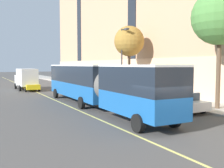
{
  "coord_description": "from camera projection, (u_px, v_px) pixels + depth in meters",
  "views": [
    {
      "loc": [
        -8.68,
        -10.73,
        3.59
      ],
      "look_at": [
        2.67,
        10.83,
        1.8
      ],
      "focal_mm": 42.0,
      "sensor_mm": 36.0,
      "label": 1
    }
  ],
  "objects": [
    {
      "name": "ground_plane",
      "position": [
        163.0,
        133.0,
        13.76
      ],
      "size": [
        260.0,
        260.0,
        0.0
      ],
      "primitive_type": "plane",
      "color": "#4C4947"
    },
    {
      "name": "city_bus",
      "position": [
        96.0,
        83.0,
        21.68
      ],
      "size": [
        2.88,
        19.61,
        3.59
      ],
      "color": "#19569E",
      "rests_on": "ground"
    },
    {
      "name": "parked_car_white_0",
      "position": [
        181.0,
        101.0,
        20.06
      ],
      "size": [
        2.0,
        4.53,
        1.56
      ],
      "color": "silver",
      "rests_on": "ground"
    },
    {
      "name": "parked_car_white_1",
      "position": [
        99.0,
        87.0,
        32.8
      ],
      "size": [
        2.07,
        4.69,
        1.56
      ],
      "color": "silver",
      "rests_on": "ground"
    },
    {
      "name": "parked_car_champagne_3",
      "position": [
        124.0,
        92.0,
        27.19
      ],
      "size": [
        1.99,
        4.22,
        1.56
      ],
      "color": "#BCAD89",
      "rests_on": "ground"
    },
    {
      "name": "parked_car_champagne_7",
      "position": [
        71.0,
        82.0,
        42.14
      ],
      "size": [
        1.99,
        4.34,
        1.56
      ],
      "color": "#BCAD89",
      "rests_on": "ground"
    },
    {
      "name": "box_truck",
      "position": [
        26.0,
        78.0,
        37.31
      ],
      "size": [
        2.42,
        6.65,
        3.03
      ],
      "color": "silver",
      "rests_on": "ground"
    },
    {
      "name": "taxi_cab",
      "position": [
        31.0,
        85.0,
        36.26
      ],
      "size": [
        2.06,
        4.84,
        1.56
      ],
      "color": "yellow",
      "rests_on": "ground"
    },
    {
      "name": "street_tree_mid_block",
      "position": [
        220.0,
        17.0,
        20.18
      ],
      "size": [
        4.37,
        4.37,
        9.33
      ],
      "color": "brown",
      "rests_on": "sidewalk"
    },
    {
      "name": "street_tree_far_uptown",
      "position": [
        129.0,
        41.0,
        32.04
      ],
      "size": [
        3.71,
        3.71,
        8.19
      ],
      "color": "brown",
      "rests_on": "sidewalk"
    },
    {
      "name": "street_lamp",
      "position": [
        123.0,
        55.0,
        30.97
      ],
      "size": [
        0.36,
        1.48,
        7.68
      ],
      "color": "#2D2D30",
      "rests_on": "sidewalk"
    },
    {
      "name": "lane_centerline",
      "position": [
        111.0,
        125.0,
        15.71
      ],
      "size": [
        0.16,
        140.0,
        0.01
      ],
      "primitive_type": "cube",
      "color": "#E0D66B",
      "rests_on": "ground"
    }
  ]
}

